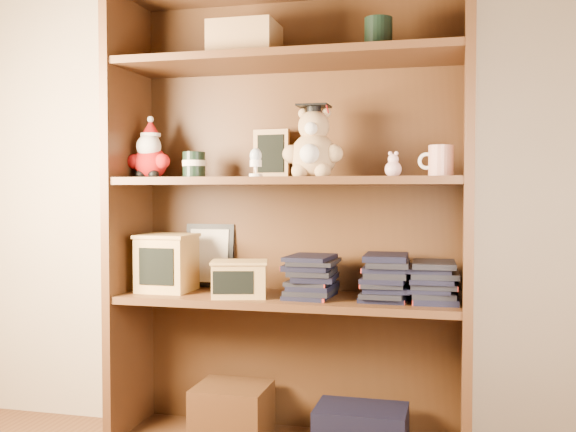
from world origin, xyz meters
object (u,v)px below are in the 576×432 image
object	(u,v)px
teacher_mug	(440,161)
grad_teddy_bear	(313,149)
treats_box	(167,262)
bookcase	(291,227)

from	to	relation	value
teacher_mug	grad_teddy_bear	bearing A→B (deg)	-178.96
treats_box	teacher_mug	bearing A→B (deg)	0.05
treats_box	grad_teddy_bear	bearing A→B (deg)	-0.71
grad_teddy_bear	treats_box	size ratio (longest dim) A/B	1.23
teacher_mug	treats_box	distance (m)	1.00
bookcase	teacher_mug	distance (m)	0.55
grad_teddy_bear	teacher_mug	world-z (taller)	grad_teddy_bear
teacher_mug	treats_box	world-z (taller)	teacher_mug
bookcase	grad_teddy_bear	size ratio (longest dim) A/B	6.50
bookcase	treats_box	bearing A→B (deg)	-173.30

